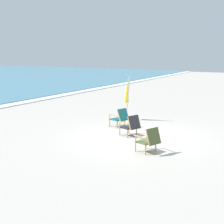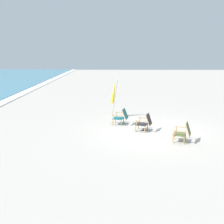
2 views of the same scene
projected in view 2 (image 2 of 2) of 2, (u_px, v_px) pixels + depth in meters
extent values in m
plane|color=#B2AAA0|center=(153.00, 132.00, 11.82)|extent=(80.00, 80.00, 0.00)
cube|color=#515B33|center=(179.00, 134.00, 10.45)|extent=(0.65, 0.63, 0.04)
cube|color=#515B33|center=(188.00, 129.00, 10.28)|extent=(0.53, 0.36, 0.50)
cylinder|color=tan|center=(173.00, 139.00, 10.35)|extent=(0.04, 0.04, 0.32)
cylinder|color=tan|center=(175.00, 136.00, 10.77)|extent=(0.04, 0.04, 0.32)
cylinder|color=tan|center=(184.00, 140.00, 10.20)|extent=(0.04, 0.04, 0.32)
cylinder|color=tan|center=(185.00, 137.00, 10.63)|extent=(0.04, 0.04, 0.32)
cube|color=tan|center=(179.00, 131.00, 10.14)|extent=(0.22, 0.51, 0.02)
cylinder|color=tan|center=(174.00, 133.00, 10.23)|extent=(0.04, 0.04, 0.22)
cube|color=tan|center=(181.00, 127.00, 10.65)|extent=(0.22, 0.51, 0.02)
cylinder|color=tan|center=(176.00, 129.00, 10.74)|extent=(0.04, 0.04, 0.22)
cylinder|color=tan|center=(188.00, 131.00, 10.05)|extent=(0.11, 0.20, 0.51)
cylinder|color=tan|center=(189.00, 127.00, 10.52)|extent=(0.11, 0.20, 0.51)
cube|color=#28282D|center=(142.00, 124.00, 11.90)|extent=(0.65, 0.63, 0.04)
cube|color=#28282D|center=(149.00, 119.00, 11.73)|extent=(0.54, 0.37, 0.50)
cylinder|color=tan|center=(136.00, 128.00, 11.79)|extent=(0.04, 0.04, 0.32)
cylinder|color=tan|center=(138.00, 126.00, 12.22)|extent=(0.04, 0.04, 0.32)
cylinder|color=tan|center=(145.00, 129.00, 11.64)|extent=(0.04, 0.04, 0.32)
cylinder|color=tan|center=(147.00, 127.00, 12.07)|extent=(0.04, 0.04, 0.32)
cube|color=tan|center=(141.00, 121.00, 11.58)|extent=(0.22, 0.51, 0.02)
cylinder|color=tan|center=(136.00, 123.00, 11.67)|extent=(0.04, 0.04, 0.22)
cube|color=tan|center=(144.00, 118.00, 12.09)|extent=(0.22, 0.51, 0.02)
cylinder|color=tan|center=(140.00, 120.00, 12.18)|extent=(0.04, 0.04, 0.22)
cylinder|color=tan|center=(148.00, 121.00, 11.49)|extent=(0.11, 0.21, 0.50)
cylinder|color=tan|center=(150.00, 118.00, 11.96)|extent=(0.11, 0.21, 0.50)
cube|color=#196066|center=(118.00, 118.00, 12.93)|extent=(0.63, 0.60, 0.04)
cube|color=#196066|center=(125.00, 114.00, 12.78)|extent=(0.54, 0.36, 0.49)
cylinder|color=tan|center=(113.00, 122.00, 12.80)|extent=(0.04, 0.04, 0.32)
cylinder|color=tan|center=(115.00, 120.00, 13.24)|extent=(0.04, 0.04, 0.32)
cylinder|color=tan|center=(121.00, 123.00, 12.69)|extent=(0.04, 0.04, 0.32)
cylinder|color=tan|center=(124.00, 120.00, 13.13)|extent=(0.04, 0.04, 0.32)
cube|color=tan|center=(117.00, 115.00, 12.61)|extent=(0.18, 0.52, 0.02)
cylinder|color=tan|center=(114.00, 117.00, 12.69)|extent=(0.04, 0.04, 0.22)
cube|color=tan|center=(120.00, 113.00, 13.14)|extent=(0.18, 0.52, 0.02)
cylinder|color=tan|center=(117.00, 115.00, 13.21)|extent=(0.04, 0.04, 0.22)
cylinder|color=tan|center=(124.00, 115.00, 12.54)|extent=(0.10, 0.24, 0.49)
cylinder|color=tan|center=(126.00, 113.00, 13.02)|extent=(0.10, 0.24, 0.49)
cylinder|color=#B7B2A8|center=(115.00, 99.00, 14.07)|extent=(0.27, 0.34, 2.08)
cone|color=yellow|center=(114.00, 92.00, 14.03)|extent=(0.42, 0.46, 1.18)
sphere|color=#B7B2A8|center=(112.00, 80.00, 13.94)|extent=(0.06, 0.06, 0.06)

